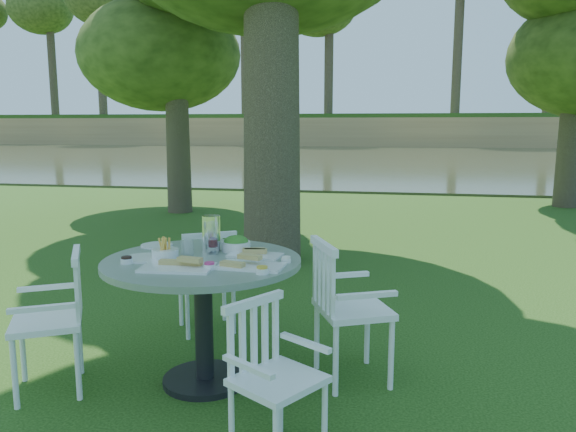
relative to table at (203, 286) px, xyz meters
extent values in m
plane|color=#16380B|center=(0.22, 1.57, -0.66)|extent=(140.00, 140.00, 0.00)
cylinder|color=black|center=(0.00, 0.00, -0.64)|extent=(0.56, 0.56, 0.04)
cylinder|color=black|center=(0.00, 0.00, -0.24)|extent=(0.12, 0.12, 0.77)
cylinder|color=slate|center=(0.00, 0.00, 0.16)|extent=(1.28, 1.28, 0.04)
cylinder|color=white|center=(1.22, 0.14, -0.43)|extent=(0.04, 0.04, 0.47)
cylinder|color=white|center=(1.04, 0.51, -0.43)|extent=(0.04, 0.04, 0.47)
cylinder|color=white|center=(0.88, -0.02, -0.43)|extent=(0.04, 0.04, 0.47)
cylinder|color=white|center=(0.70, 0.36, -0.43)|extent=(0.04, 0.04, 0.47)
cube|color=white|center=(0.96, 0.25, -0.17)|extent=(0.60, 0.62, 0.04)
cube|color=white|center=(0.77, 0.16, 0.05)|extent=(0.24, 0.45, 0.48)
cylinder|color=white|center=(-0.24, 1.18, -0.45)|extent=(0.03, 0.03, 0.42)
cylinder|color=white|center=(-0.56, 0.99, -0.45)|extent=(0.03, 0.03, 0.42)
cylinder|color=white|center=(-0.06, 0.89, -0.45)|extent=(0.03, 0.03, 0.42)
cylinder|color=white|center=(-0.39, 0.70, -0.45)|extent=(0.03, 0.03, 0.42)
cube|color=white|center=(-0.31, 0.94, -0.22)|extent=(0.58, 0.56, 0.04)
cube|color=white|center=(-0.22, 0.78, -0.02)|extent=(0.39, 0.25, 0.43)
cylinder|color=white|center=(-1.20, -0.21, -0.44)|extent=(0.04, 0.04, 0.45)
cylinder|color=white|center=(-1.00, -0.56, -0.44)|extent=(0.04, 0.04, 0.45)
cylinder|color=white|center=(-0.89, -0.04, -0.44)|extent=(0.04, 0.04, 0.45)
cylinder|color=white|center=(-0.69, -0.38, -0.44)|extent=(0.04, 0.04, 0.45)
cube|color=white|center=(-0.94, -0.30, -0.20)|extent=(0.59, 0.60, 0.04)
cube|color=white|center=(-0.77, -0.20, 0.01)|extent=(0.26, 0.42, 0.46)
cylinder|color=white|center=(0.89, -0.67, -0.46)|extent=(0.03, 0.03, 0.40)
cylinder|color=white|center=(0.43, -0.80, -0.46)|extent=(0.03, 0.03, 0.40)
cylinder|color=white|center=(0.62, -0.50, -0.46)|extent=(0.03, 0.03, 0.40)
cube|color=white|center=(0.66, -0.74, -0.24)|extent=(0.54, 0.55, 0.04)
cube|color=white|center=(0.51, -0.64, -0.06)|extent=(0.25, 0.37, 0.41)
cube|color=white|center=(-0.06, -0.27, 0.19)|extent=(0.45, 0.29, 0.02)
cube|color=white|center=(0.37, -0.15, 0.19)|extent=(0.41, 0.25, 0.02)
cube|color=white|center=(0.32, 0.14, 0.19)|extent=(0.36, 0.22, 0.01)
cylinder|color=white|center=(-0.37, -0.07, 0.19)|extent=(0.27, 0.27, 0.01)
cylinder|color=white|center=(-0.45, 0.31, 0.19)|extent=(0.22, 0.22, 0.01)
cylinder|color=white|center=(-0.23, -0.04, 0.22)|extent=(0.17, 0.17, 0.07)
cylinder|color=white|center=(0.15, 0.27, 0.22)|extent=(0.20, 0.20, 0.07)
cylinder|color=silver|center=(-0.02, 0.23, 0.31)|extent=(0.12, 0.12, 0.25)
cylinder|color=white|center=(0.02, 0.16, 0.29)|extent=(0.08, 0.08, 0.21)
cylinder|color=white|center=(-0.15, 0.09, 0.23)|extent=(0.06, 0.06, 0.10)
cylinder|color=white|center=(-0.11, 0.05, 0.24)|extent=(0.06, 0.06, 0.11)
cylinder|color=white|center=(0.13, -0.24, 0.20)|extent=(0.07, 0.07, 0.03)
cylinder|color=white|center=(0.47, -0.28, 0.20)|extent=(0.08, 0.08, 0.03)
cylinder|color=white|center=(0.55, 0.01, 0.20)|extent=(0.06, 0.06, 0.03)
cylinder|color=white|center=(-0.42, -0.20, 0.20)|extent=(0.08, 0.08, 0.03)
ellipsoid|color=#243812|center=(-2.98, 6.98, 2.41)|extent=(3.28, 3.28, 2.30)
ellipsoid|color=#243812|center=(4.68, 9.20, 2.41)|extent=(3.28, 3.28, 2.30)
cube|color=#2E331E|center=(0.22, 24.57, -0.66)|extent=(100.00, 28.00, 0.12)
cube|color=#A4804C|center=(0.22, 40.07, 0.44)|extent=(100.00, 3.00, 2.20)
cube|color=#16380B|center=(0.22, 47.57, 1.69)|extent=(100.00, 18.00, 0.30)
cylinder|color=black|center=(-30.78, 42.07, 8.04)|extent=(0.70, 0.70, 13.00)
ellipsoid|color=#243812|center=(-30.78, 42.07, 11.29)|extent=(5.60, 5.60, 4.48)
cylinder|color=black|center=(-21.78, 42.07, 8.04)|extent=(0.70, 0.70, 13.00)
ellipsoid|color=#243812|center=(-21.78, 42.07, 11.29)|extent=(5.60, 5.60, 4.48)
cylinder|color=black|center=(-12.78, 42.07, 8.04)|extent=(0.70, 0.70, 13.00)
cylinder|color=black|center=(-3.78, 42.07, 8.04)|extent=(0.70, 0.70, 13.00)
cylinder|color=black|center=(5.22, 42.07, 8.04)|extent=(0.70, 0.70, 13.00)
camera|label=1|loc=(1.22, -3.35, 1.04)|focal=35.00mm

